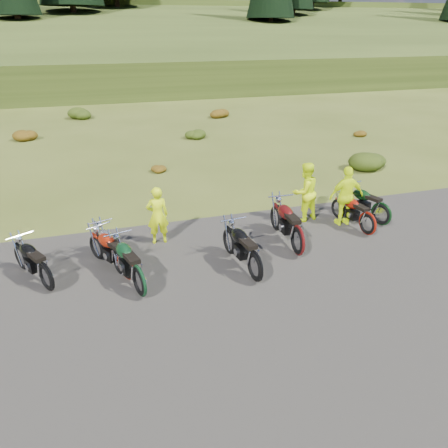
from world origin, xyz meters
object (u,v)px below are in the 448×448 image
object	(u,v)px
motorcycle_0	(49,291)
person_middle	(158,216)
motorcycle_7	(379,226)
motorcycle_3	(120,275)

from	to	relation	value
motorcycle_0	person_middle	size ratio (longest dim) A/B	1.23
motorcycle_7	motorcycle_3	bearing A→B (deg)	77.02
motorcycle_3	motorcycle_7	size ratio (longest dim) A/B	0.97
motorcycle_0	motorcycle_3	world-z (taller)	motorcycle_0
motorcycle_3	motorcycle_0	bearing A→B (deg)	81.89
motorcycle_0	motorcycle_3	xyz separation A→B (m)	(1.64, 0.24, 0.00)
motorcycle_7	person_middle	xyz separation A→B (m)	(-6.64, 0.82, 0.82)
motorcycle_0	person_middle	distance (m)	3.40
motorcycle_0	motorcycle_3	distance (m)	1.66
motorcycle_3	motorcycle_7	xyz separation A→B (m)	(7.84, 0.61, 0.00)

